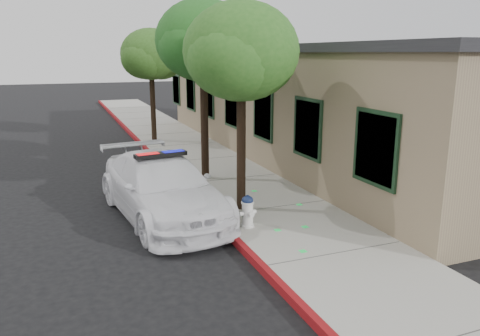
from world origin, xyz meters
name	(u,v)px	position (x,y,z in m)	size (l,w,h in m)	color
ground	(261,274)	(0.00, 0.00, 0.00)	(120.00, 120.00, 0.00)	black
sidewalk	(270,210)	(1.60, 3.00, 0.07)	(3.20, 60.00, 0.15)	#9C9A8E
red_curb	(213,218)	(0.06, 3.00, 0.08)	(0.14, 60.00, 0.16)	maroon
clapboard_building	(323,101)	(6.69, 9.00, 2.13)	(7.30, 20.89, 4.24)	#887A59
police_car	(162,187)	(-1.01, 3.74, 0.77)	(2.76, 5.49, 1.65)	white
fire_hydrant	(248,211)	(0.55, 1.98, 0.52)	(0.43, 0.37, 0.74)	silver
street_tree_near	(242,56)	(0.90, 3.23, 3.91)	(2.81, 2.75, 5.04)	black
street_tree_mid	(203,45)	(0.93, 6.41, 4.22)	(2.83, 2.92, 5.40)	black
street_tree_far	(152,57)	(0.73, 13.29, 3.81)	(2.74, 2.58, 4.88)	black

